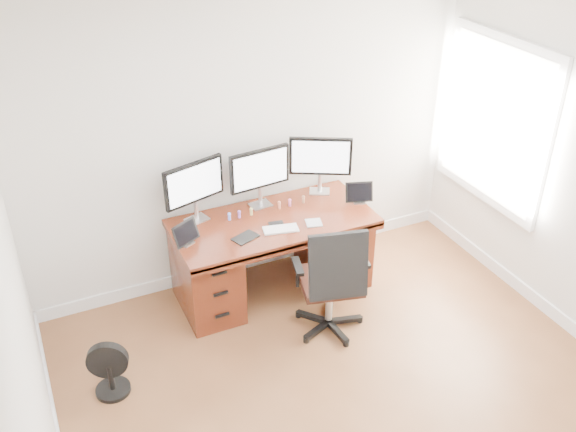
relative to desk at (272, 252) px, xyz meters
name	(u,v)px	position (x,y,z in m)	size (l,w,h in m)	color
back_wall	(251,134)	(0.00, 0.42, 0.95)	(4.00, 0.10, 2.70)	silver
desk	(272,252)	(0.00, 0.00, 0.00)	(1.70, 0.80, 0.75)	#582111
office_chair	(331,297)	(0.21, -0.71, -0.06)	(0.67, 0.67, 1.03)	black
floor_fan	(109,370)	(-1.57, -0.63, -0.19)	(0.30, 0.26, 0.44)	black
monitor_left	(194,185)	(-0.58, 0.24, 0.68)	(0.54, 0.19, 0.53)	silver
monitor_center	(260,171)	(0.00, 0.24, 0.68)	(0.55, 0.16, 0.53)	silver
monitor_right	(320,158)	(0.58, 0.24, 0.68)	(0.50, 0.29, 0.53)	silver
tablet_left	(186,235)	(-0.77, -0.08, 0.43)	(0.24, 0.17, 0.19)	silver
tablet_right	(360,194)	(0.81, -0.08, 0.43)	(0.25, 0.14, 0.19)	silver
keyboard	(281,229)	(-0.01, -0.20, 0.36)	(0.29, 0.12, 0.01)	white
trackpad	(314,223)	(0.29, -0.23, 0.35)	(0.13, 0.13, 0.01)	#B7BABF
drawing_tablet	(245,238)	(-0.32, -0.20, 0.35)	(0.21, 0.13, 0.01)	black
phone	(276,223)	(0.00, -0.10, 0.35)	(0.12, 0.06, 0.01)	black
figurine_blue	(229,216)	(-0.33, 0.12, 0.39)	(0.03, 0.03, 0.07)	#5875ED
figurine_purple	(239,214)	(-0.24, 0.12, 0.39)	(0.03, 0.03, 0.07)	#A361D8
figurine_yellow	(251,211)	(-0.13, 0.12, 0.39)	(0.03, 0.03, 0.07)	#D8CB6F
figurine_orange	(279,204)	(0.13, 0.12, 0.39)	(0.03, 0.03, 0.07)	#F2865F
figurine_pink	(290,202)	(0.23, 0.12, 0.39)	(0.03, 0.03, 0.07)	pink
figurine_brown	(303,199)	(0.36, 0.12, 0.39)	(0.03, 0.03, 0.07)	#8B6145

